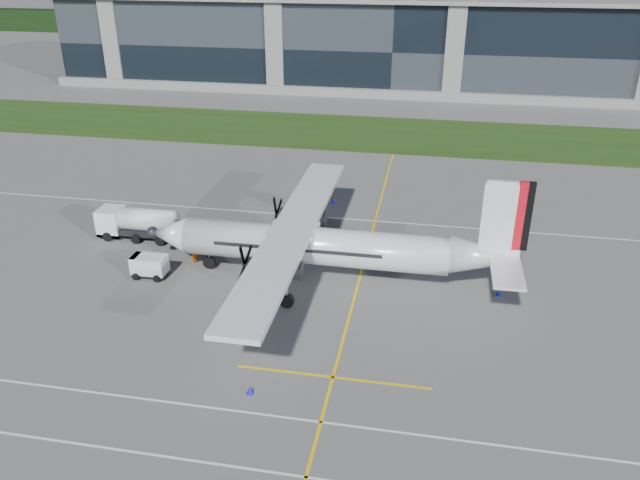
% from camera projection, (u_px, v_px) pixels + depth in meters
% --- Properties ---
extents(ground, '(400.00, 400.00, 0.00)m').
position_uv_depth(ground, '(370.00, 151.00, 79.23)').
color(ground, '#5A5856').
rests_on(ground, ground).
extents(grass_strip, '(400.00, 18.00, 0.04)m').
position_uv_depth(grass_strip, '(377.00, 133.00, 86.31)').
color(grass_strip, '#1E3B10').
rests_on(grass_strip, ground).
extents(terminal_building, '(120.00, 20.00, 15.00)m').
position_uv_depth(terminal_building, '(397.00, 44.00, 111.44)').
color(terminal_building, black).
rests_on(terminal_building, ground).
extents(tree_line, '(400.00, 6.00, 6.00)m').
position_uv_depth(tree_line, '(413.00, 29.00, 166.57)').
color(tree_line, black).
rests_on(tree_line, ground).
extents(yellow_taxiway_centerline, '(0.20, 70.00, 0.01)m').
position_uv_depth(yellow_taxiway_centerline, '(365.00, 259.00, 52.13)').
color(yellow_taxiway_centerline, yellow).
rests_on(yellow_taxiway_centerline, ground).
extents(white_lane_line, '(90.00, 0.15, 0.01)m').
position_uv_depth(white_lane_line, '(248.00, 469.00, 31.36)').
color(white_lane_line, white).
rests_on(white_lane_line, ground).
extents(turboprop_aircraft, '(29.16, 30.24, 9.07)m').
position_uv_depth(turboprop_aircraft, '(328.00, 226.00, 47.09)').
color(turboprop_aircraft, silver).
rests_on(turboprop_aircraft, ground).
extents(fuel_tanker_truck, '(7.60, 2.47, 2.85)m').
position_uv_depth(fuel_tanker_truck, '(133.00, 223.00, 55.29)').
color(fuel_tanker_truck, white).
rests_on(fuel_tanker_truck, ground).
extents(baggage_tug, '(2.90, 1.74, 1.74)m').
position_uv_depth(baggage_tug, '(150.00, 266.00, 49.09)').
color(baggage_tug, silver).
rests_on(baggage_tug, ground).
extents(ground_crew_person, '(0.90, 0.98, 1.96)m').
position_uv_depth(ground_crew_person, '(194.00, 253.00, 50.98)').
color(ground_crew_person, '#F25907').
rests_on(ground_crew_person, ground).
extents(safety_cone_nose_stbd, '(0.36, 0.36, 0.50)m').
position_uv_depth(safety_cone_nose_stbd, '(167.00, 257.00, 51.86)').
color(safety_cone_nose_stbd, '#0B15BD').
rests_on(safety_cone_nose_stbd, ground).
extents(safety_cone_nose_port, '(0.36, 0.36, 0.50)m').
position_uv_depth(safety_cone_nose_port, '(147.00, 272.00, 49.51)').
color(safety_cone_nose_port, '#0B15BD').
rests_on(safety_cone_nose_port, ground).
extents(safety_cone_tail, '(0.36, 0.36, 0.50)m').
position_uv_depth(safety_cone_tail, '(499.00, 292.00, 46.68)').
color(safety_cone_tail, '#0B15BD').
rests_on(safety_cone_tail, ground).
extents(safety_cone_fwd, '(0.36, 0.36, 0.50)m').
position_uv_depth(safety_cone_fwd, '(138.00, 260.00, 51.37)').
color(safety_cone_fwd, '#0B15BD').
rests_on(safety_cone_fwd, ground).
extents(safety_cone_stbdwing, '(0.36, 0.36, 0.50)m').
position_uv_depth(safety_cone_stbdwing, '(334.00, 201.00, 63.19)').
color(safety_cone_stbdwing, '#0B15BD').
rests_on(safety_cone_stbdwing, ground).
extents(safety_cone_portwing, '(0.36, 0.36, 0.50)m').
position_uv_depth(safety_cone_portwing, '(250.00, 390.00, 36.50)').
color(safety_cone_portwing, '#0B15BD').
rests_on(safety_cone_portwing, ground).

